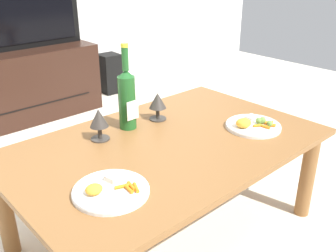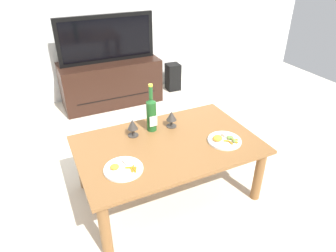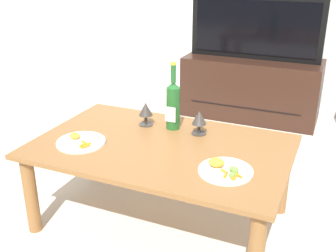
# 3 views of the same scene
# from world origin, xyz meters

# --- Properties ---
(ground_plane) EXTENTS (6.40, 6.40, 0.00)m
(ground_plane) POSITION_xyz_m (0.00, 0.00, 0.00)
(ground_plane) COLOR beige
(dining_table) EXTENTS (1.30, 0.83, 0.46)m
(dining_table) POSITION_xyz_m (0.00, 0.00, 0.39)
(dining_table) COLOR brown
(dining_table) RESTS_ON ground_plane
(tv_stand) EXTENTS (1.18, 0.49, 0.54)m
(tv_stand) POSITION_xyz_m (0.07, 1.79, 0.27)
(tv_stand) COLOR black
(tv_stand) RESTS_ON ground_plane
(tv_screen) EXTENTS (1.13, 0.05, 0.53)m
(tv_screen) POSITION_xyz_m (0.07, 1.79, 0.80)
(tv_screen) COLOR black
(tv_screen) RESTS_ON tv_stand
(floor_speaker) EXTENTS (0.18, 0.18, 0.36)m
(floor_speaker) POSITION_xyz_m (0.94, 1.83, 0.18)
(floor_speaker) COLOR black
(floor_speaker) RESTS_ON ground_plane
(wine_bottle) EXTENTS (0.08, 0.08, 0.38)m
(wine_bottle) POSITION_xyz_m (-0.03, 0.23, 0.61)
(wine_bottle) COLOR #1E5923
(wine_bottle) RESTS_ON dining_table
(goblet_left) EXTENTS (0.08, 0.08, 0.14)m
(goblet_left) POSITION_xyz_m (-0.19, 0.21, 0.55)
(goblet_left) COLOR #38332D
(goblet_left) RESTS_ON dining_table
(goblet_right) EXTENTS (0.08, 0.08, 0.13)m
(goblet_right) POSITION_xyz_m (0.13, 0.21, 0.55)
(goblet_right) COLOR #38332D
(goblet_right) RESTS_ON dining_table
(dinner_plate_left) EXTENTS (0.25, 0.25, 0.04)m
(dinner_plate_left) POSITION_xyz_m (-0.39, -0.15, 0.47)
(dinner_plate_left) COLOR white
(dinner_plate_left) RESTS_ON dining_table
(dinner_plate_right) EXTENTS (0.25, 0.25, 0.05)m
(dinner_plate_right) POSITION_xyz_m (0.38, -0.15, 0.48)
(dinner_plate_right) COLOR white
(dinner_plate_right) RESTS_ON dining_table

